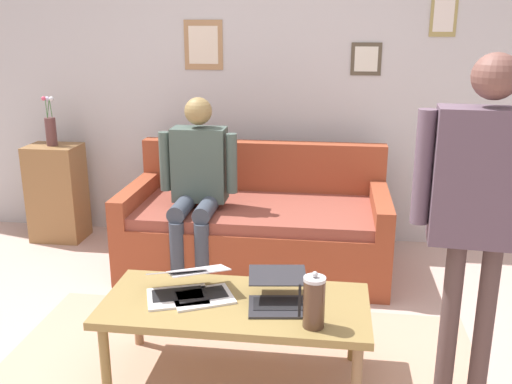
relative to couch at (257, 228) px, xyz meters
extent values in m
plane|color=#BC9F93|center=(-0.10, 1.49, -0.30)|extent=(7.68, 7.68, 0.00)
cube|color=silver|center=(-0.10, -0.71, 1.05)|extent=(7.04, 0.10, 2.70)
cube|color=#9D8E50|center=(-1.32, -0.66, 1.51)|extent=(0.19, 0.02, 0.30)
cube|color=silver|center=(-1.32, -0.65, 1.51)|extent=(0.15, 0.00, 0.23)
cube|color=#4C4434|center=(-0.77, -0.66, 1.19)|extent=(0.23, 0.02, 0.25)
cube|color=silver|center=(-0.77, -0.65, 1.19)|extent=(0.18, 0.00, 0.19)
cube|color=#A67D54|center=(0.52, -0.66, 1.29)|extent=(0.31, 0.02, 0.39)
cube|color=beige|center=(0.52, -0.65, 1.29)|extent=(0.24, 0.00, 0.29)
cube|color=brown|center=(0.00, 0.05, -0.09)|extent=(1.89, 0.94, 0.42)
cube|color=brown|center=(0.00, 0.07, 0.16)|extent=(1.65, 0.86, 0.08)
cube|color=brown|center=(0.00, -0.36, 0.35)|extent=(1.89, 0.14, 0.46)
cube|color=brown|center=(-0.89, 0.05, 0.22)|extent=(0.12, 0.94, 0.20)
cube|color=brown|center=(0.89, 0.05, 0.22)|extent=(0.12, 0.94, 0.20)
cube|color=olive|center=(-0.08, 1.42, 0.11)|extent=(1.33, 0.61, 0.04)
cylinder|color=olive|center=(-0.68, 1.66, -0.11)|extent=(0.05, 0.05, 0.39)
cylinder|color=olive|center=(0.52, 1.66, -0.11)|extent=(0.05, 0.05, 0.39)
cylinder|color=olive|center=(-0.68, 1.18, -0.11)|extent=(0.05, 0.05, 0.39)
cylinder|color=#906747|center=(0.52, 1.18, -0.11)|extent=(0.05, 0.05, 0.39)
cube|color=#28282D|center=(-0.30, 1.46, 0.13)|extent=(0.31, 0.26, 0.01)
cube|color=black|center=(-0.30, 1.44, 0.14)|extent=(0.26, 0.17, 0.00)
cube|color=#28282D|center=(-0.29, 1.34, 0.25)|extent=(0.31, 0.25, 0.02)
cube|color=black|center=(-0.29, 1.34, 0.25)|extent=(0.28, 0.22, 0.02)
cube|color=silver|center=(0.09, 1.41, 0.13)|extent=(0.37, 0.33, 0.01)
cube|color=black|center=(0.09, 1.39, 0.14)|extent=(0.28, 0.23, 0.00)
cube|color=silver|center=(0.12, 1.33, 0.24)|extent=(0.36, 0.32, 0.07)
cube|color=#B2CFF3|center=(0.12, 1.33, 0.24)|extent=(0.32, 0.29, 0.06)
cube|color=silver|center=(0.21, 1.42, 0.13)|extent=(0.36, 0.32, 0.01)
cube|color=black|center=(0.22, 1.40, 0.14)|extent=(0.29, 0.22, 0.00)
cube|color=silver|center=(0.24, 1.35, 0.24)|extent=(0.35, 0.30, 0.10)
cube|color=#291F35|center=(0.23, 1.36, 0.24)|extent=(0.32, 0.27, 0.08)
cylinder|color=#4C3323|center=(-0.48, 1.61, 0.24)|extent=(0.10, 0.10, 0.23)
cylinder|color=#B7B7BC|center=(-0.48, 1.61, 0.36)|extent=(0.10, 0.10, 0.02)
sphere|color=#B2B2B7|center=(-0.48, 1.61, 0.39)|extent=(0.03, 0.03, 0.03)
cube|color=black|center=(-0.41, 1.61, 0.25)|extent=(0.01, 0.01, 0.16)
cube|color=olive|center=(1.73, -0.35, 0.10)|extent=(0.42, 0.32, 0.80)
cylinder|color=brown|center=(1.73, -0.35, 0.61)|extent=(0.09, 0.09, 0.23)
cylinder|color=#3D7038|center=(1.71, -0.35, 0.80)|extent=(0.01, 0.03, 0.15)
sphere|color=silver|center=(1.70, -0.35, 0.88)|extent=(0.04, 0.04, 0.04)
cylinder|color=#3D7038|center=(1.74, -0.36, 0.80)|extent=(0.03, 0.02, 0.15)
sphere|color=silver|center=(1.75, -0.37, 0.87)|extent=(0.04, 0.04, 0.04)
cylinder|color=#3D7038|center=(1.74, -0.34, 0.81)|extent=(0.02, 0.03, 0.15)
sphere|color=#D94C6C|center=(1.75, -0.33, 0.88)|extent=(0.03, 0.03, 0.03)
cylinder|color=#4D3B38|center=(-1.25, 1.52, 0.12)|extent=(0.08, 0.08, 0.84)
cylinder|color=#4D3B38|center=(-1.10, 1.51, 0.12)|extent=(0.08, 0.08, 0.84)
cube|color=#564452|center=(-1.18, 1.51, 0.83)|extent=(0.43, 0.22, 0.59)
cylinder|color=#564452|center=(-0.93, 1.49, 0.86)|extent=(0.09, 0.09, 0.51)
sphere|color=brown|center=(-1.18, 1.51, 1.26)|extent=(0.19, 0.19, 0.19)
cylinder|color=#373F4D|center=(0.30, 0.51, -0.05)|extent=(0.10, 0.10, 0.50)
cylinder|color=#373F4D|center=(0.47, 0.51, -0.05)|extent=(0.10, 0.10, 0.50)
cylinder|color=#373F4D|center=(0.30, 0.33, 0.25)|extent=(0.12, 0.40, 0.12)
cylinder|color=#373F4D|center=(0.47, 0.33, 0.25)|extent=(0.12, 0.40, 0.12)
cube|color=#41534C|center=(0.38, 0.15, 0.51)|extent=(0.37, 0.20, 0.52)
cylinder|color=#41534C|center=(0.15, 0.20, 0.53)|extent=(0.08, 0.08, 0.42)
cylinder|color=#41534C|center=(0.62, 0.20, 0.53)|extent=(0.08, 0.08, 0.42)
sphere|color=olive|center=(0.38, 0.15, 0.88)|extent=(0.19, 0.19, 0.19)
camera|label=1|loc=(-0.53, 3.97, 1.47)|focal=40.28mm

